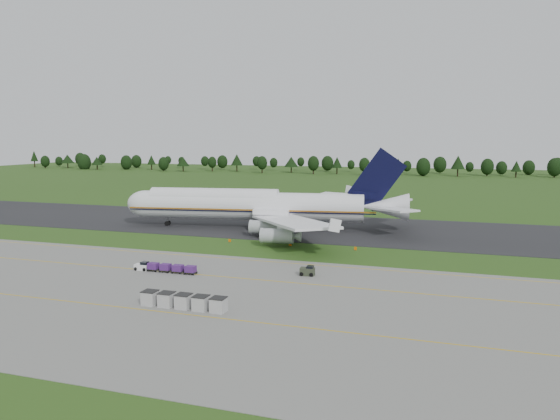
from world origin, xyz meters
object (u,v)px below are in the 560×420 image
(edge_markers, at_px, (290,244))
(aircraft, at_px, (257,205))
(baggage_train, at_px, (164,268))
(uld_row, at_px, (184,301))
(utility_cart, at_px, (307,272))

(edge_markers, bearing_deg, aircraft, 127.54)
(baggage_train, bearing_deg, uld_row, -53.03)
(uld_row, relative_size, edge_markers, 0.43)
(baggage_train, xyz_separation_m, utility_cart, (22.30, 4.98, -0.11))
(baggage_train, distance_m, utility_cart, 22.85)
(aircraft, bearing_deg, utility_cart, -59.63)
(baggage_train, distance_m, edge_markers, 29.67)
(baggage_train, relative_size, utility_cart, 4.76)
(baggage_train, height_order, uld_row, uld_row)
(aircraft, relative_size, edge_markers, 2.58)
(aircraft, height_order, utility_cart, aircraft)
(baggage_train, height_order, edge_markers, baggage_train)
(utility_cart, bearing_deg, edge_markers, 113.48)
(uld_row, distance_m, edge_markers, 42.53)
(aircraft, distance_m, uld_row, 62.14)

